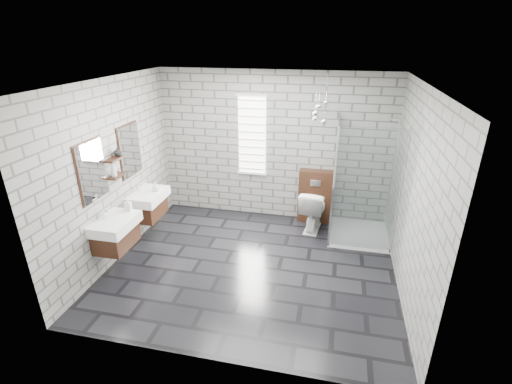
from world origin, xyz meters
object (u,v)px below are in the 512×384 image
(vanity_left, at_px, (113,225))
(vanity_right, at_px, (146,197))
(shower_enclosure, at_px, (355,212))
(toilet, at_px, (313,209))
(cistern_panel, at_px, (315,196))

(vanity_left, height_order, vanity_right, same)
(vanity_right, xyz_separation_m, shower_enclosure, (3.41, 0.70, -0.25))
(vanity_right, xyz_separation_m, toilet, (2.71, 0.93, -0.38))
(vanity_right, bearing_deg, cistern_panel, 24.22)
(vanity_left, bearing_deg, vanity_right, 90.00)
(vanity_right, relative_size, shower_enclosure, 0.77)
(shower_enclosure, height_order, toilet, shower_enclosure)
(vanity_left, xyz_separation_m, shower_enclosure, (3.41, 1.68, -0.25))
(vanity_left, xyz_separation_m, toilet, (2.71, 1.91, -0.38))
(vanity_right, height_order, cistern_panel, vanity_right)
(vanity_right, distance_m, cistern_panel, 2.98)
(shower_enclosure, bearing_deg, vanity_right, -168.38)
(cistern_panel, relative_size, shower_enclosure, 0.49)
(cistern_panel, bearing_deg, vanity_left, -140.91)
(cistern_panel, distance_m, toilet, 0.31)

